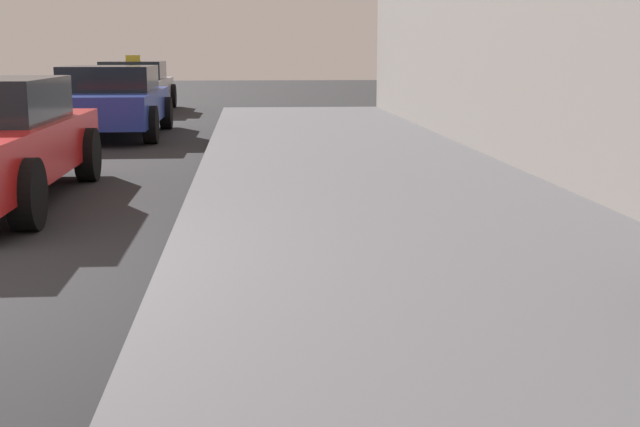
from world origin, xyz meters
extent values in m
cube|color=#5B5B60|center=(4.00, 0.00, 0.07)|extent=(4.00, 32.00, 0.15)
cylinder|color=black|center=(0.69, 1.95, 0.32)|extent=(0.22, 0.64, 0.64)
cylinder|color=black|center=(0.69, 4.84, 0.32)|extent=(0.22, 0.64, 0.64)
cube|color=#233899|center=(0.08, 10.40, 0.54)|extent=(1.80, 4.31, 0.55)
cube|color=black|center=(0.08, 10.62, 1.04)|extent=(1.58, 1.94, 0.45)
cylinder|color=black|center=(0.97, 9.02, 0.32)|extent=(0.22, 0.64, 0.64)
cylinder|color=black|center=(-0.82, 9.02, 0.32)|extent=(0.22, 0.64, 0.64)
cylinder|color=black|center=(0.97, 11.78, 0.32)|extent=(0.22, 0.64, 0.64)
cylinder|color=black|center=(-0.82, 11.78, 0.32)|extent=(0.22, 0.64, 0.64)
cube|color=#B7B7BF|center=(-0.36, 17.12, 0.54)|extent=(1.74, 4.01, 0.55)
cube|color=black|center=(-0.36, 17.32, 1.04)|extent=(1.54, 1.80, 0.45)
cube|color=yellow|center=(-0.36, 17.32, 1.35)|extent=(0.36, 0.14, 0.16)
cylinder|color=black|center=(0.51, 15.84, 0.32)|extent=(0.22, 0.64, 0.64)
cylinder|color=black|center=(-1.23, 15.84, 0.32)|extent=(0.22, 0.64, 0.64)
cylinder|color=black|center=(0.51, 18.40, 0.32)|extent=(0.22, 0.64, 0.64)
cylinder|color=black|center=(-1.23, 18.40, 0.32)|extent=(0.22, 0.64, 0.64)
camera|label=1|loc=(2.62, -5.55, 1.55)|focal=47.98mm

